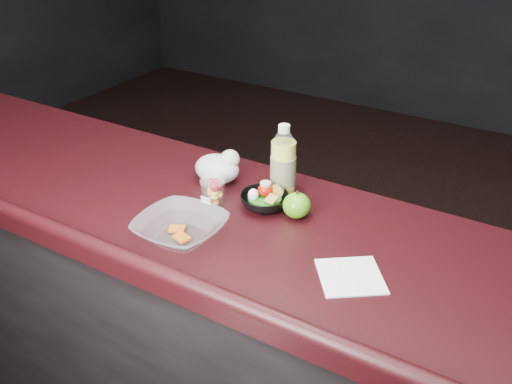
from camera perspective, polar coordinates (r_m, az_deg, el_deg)
counter at (r=2.02m, az=-0.22°, el=-15.40°), size 4.06×0.71×1.02m
lemonade_bottle at (r=1.79m, az=2.73°, el=2.48°), size 0.08×0.08×0.25m
fruit_cup at (r=1.76m, az=-4.33°, el=0.22°), size 0.08×0.08×0.11m
green_apple at (r=1.71m, az=4.09°, el=-1.35°), size 0.09×0.09×0.09m
plastic_bag at (r=1.91m, az=-3.75°, el=2.47°), size 0.16×0.13×0.11m
snack_bowl at (r=1.76m, az=0.84°, el=-0.77°), size 0.17×0.17×0.08m
takeout_bowl at (r=1.63m, az=-7.56°, el=-3.61°), size 0.25×0.25×0.06m
paper_napkin at (r=1.50m, az=9.44°, el=-8.31°), size 0.22×0.22×0.00m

